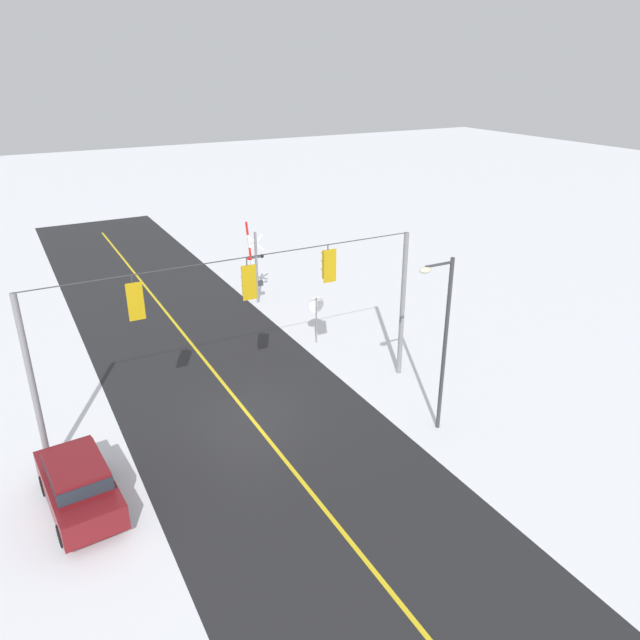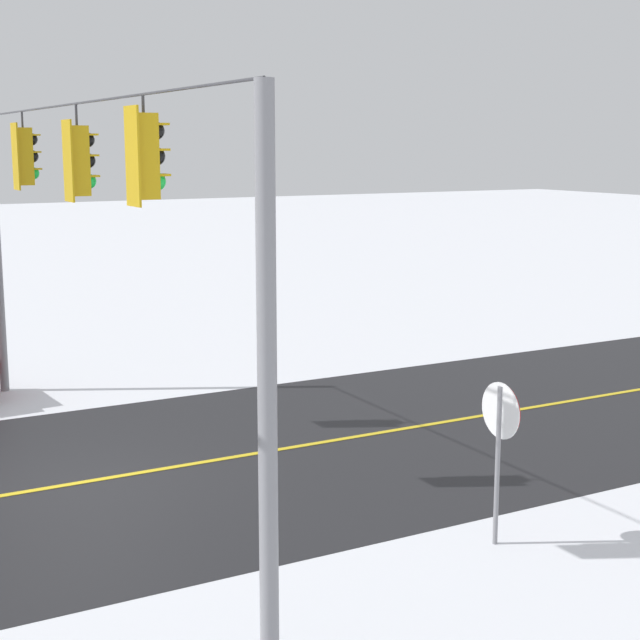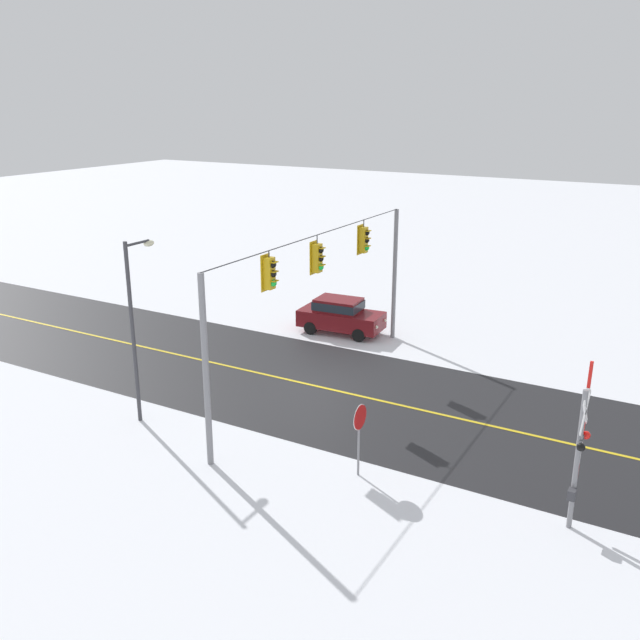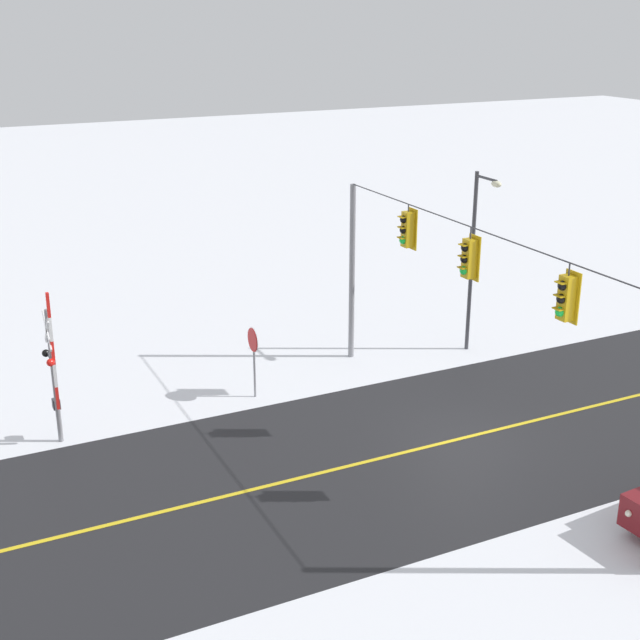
# 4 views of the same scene
# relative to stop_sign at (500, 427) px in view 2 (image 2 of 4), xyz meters

# --- Properties ---
(ground_plane) EXTENTS (160.00, 160.00, 0.00)m
(ground_plane) POSITION_rel_stop_sign_xyz_m (5.31, 4.39, -1.71)
(ground_plane) COLOR white
(signal_span) EXTENTS (14.20, 0.47, 6.22)m
(signal_span) POSITION_rel_stop_sign_xyz_m (5.29, 4.37, 2.57)
(signal_span) COLOR gray
(signal_span) RESTS_ON ground
(stop_sign) EXTENTS (0.80, 0.09, 2.35)m
(stop_sign) POSITION_rel_stop_sign_xyz_m (0.00, 0.00, 0.00)
(stop_sign) COLOR gray
(stop_sign) RESTS_ON ground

